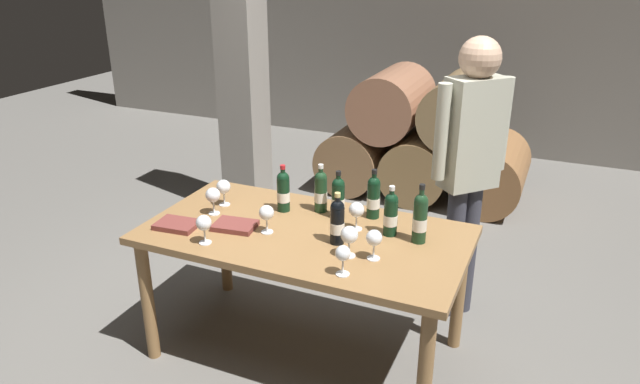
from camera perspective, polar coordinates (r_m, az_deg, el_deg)
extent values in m
plane|color=#66635E|center=(3.49, -1.36, -15.15)|extent=(14.00, 14.00, 0.00)
cube|color=gray|center=(6.84, 14.06, 15.71)|extent=(10.00, 0.24, 2.80)
cylinder|color=olive|center=(5.71, 3.85, 3.73)|extent=(0.60, 0.90, 0.60)
cylinder|color=olive|center=(5.54, 9.98, 2.85)|extent=(0.60, 0.90, 0.60)
cylinder|color=brown|center=(5.44, 16.41, 1.89)|extent=(0.60, 0.90, 0.60)
cylinder|color=#946348|center=(5.46, 7.14, 8.71)|extent=(0.60, 0.90, 0.60)
cylinder|color=olive|center=(5.33, 13.69, 7.89)|extent=(0.60, 0.90, 0.60)
cube|color=gray|center=(4.86, -7.65, 12.46)|extent=(0.32, 0.32, 2.60)
cube|color=olive|center=(3.09, -1.49, -4.21)|extent=(1.70, 0.90, 0.04)
cylinder|color=olive|center=(3.37, -16.49, -10.21)|extent=(0.07, 0.07, 0.72)
cylinder|color=olive|center=(2.78, 10.20, -17.42)|extent=(0.07, 0.07, 0.72)
cylinder|color=olive|center=(3.91, -9.31, -4.76)|extent=(0.07, 0.07, 0.72)
cylinder|color=olive|center=(3.41, 13.44, -9.44)|extent=(0.07, 0.07, 0.72)
cylinder|color=black|center=(3.30, -3.60, -0.28)|extent=(0.07, 0.07, 0.19)
sphere|color=black|center=(3.26, -3.64, 1.37)|extent=(0.07, 0.07, 0.07)
cylinder|color=black|center=(3.25, -3.65, 1.77)|extent=(0.03, 0.03, 0.06)
cylinder|color=#B21E23|center=(3.23, -3.67, 2.45)|extent=(0.03, 0.03, 0.02)
cylinder|color=silver|center=(3.30, -3.59, -0.43)|extent=(0.07, 0.07, 0.06)
cylinder|color=#19381E|center=(2.97, 9.72, -2.91)|extent=(0.07, 0.07, 0.22)
sphere|color=#19381E|center=(2.93, 9.87, -0.87)|extent=(0.07, 0.07, 0.07)
cylinder|color=#19381E|center=(2.91, 9.90, -0.35)|extent=(0.03, 0.03, 0.07)
cylinder|color=black|center=(2.90, 9.97, 0.50)|extent=(0.03, 0.03, 0.03)
cylinder|color=silver|center=(2.98, 9.71, -3.10)|extent=(0.07, 0.07, 0.07)
cylinder|color=black|center=(3.03, 6.91, -2.53)|extent=(0.07, 0.07, 0.19)
sphere|color=black|center=(2.99, 7.00, -0.77)|extent=(0.07, 0.07, 0.07)
cylinder|color=black|center=(2.98, 7.02, -0.35)|extent=(0.03, 0.03, 0.06)
cylinder|color=silver|center=(2.97, 7.06, 0.37)|extent=(0.03, 0.03, 0.02)
cylinder|color=silver|center=(3.03, 6.90, -2.69)|extent=(0.07, 0.07, 0.06)
cylinder|color=black|center=(3.22, 5.24, -0.86)|extent=(0.07, 0.07, 0.20)
sphere|color=black|center=(3.18, 5.30, 0.87)|extent=(0.07, 0.07, 0.07)
cylinder|color=black|center=(3.17, 5.32, 1.29)|extent=(0.03, 0.03, 0.06)
cylinder|color=black|center=(3.15, 5.34, 2.00)|extent=(0.03, 0.03, 0.02)
cylinder|color=silver|center=(3.22, 5.23, -1.03)|extent=(0.07, 0.07, 0.06)
cylinder|color=black|center=(2.92, 1.69, -3.31)|extent=(0.07, 0.07, 0.19)
sphere|color=black|center=(2.88, 1.72, -1.48)|extent=(0.07, 0.07, 0.07)
cylinder|color=black|center=(2.87, 1.72, -1.04)|extent=(0.03, 0.03, 0.06)
cylinder|color=tan|center=(2.86, 1.73, -0.28)|extent=(0.03, 0.03, 0.02)
cylinder|color=silver|center=(2.93, 1.69, -3.48)|extent=(0.07, 0.07, 0.06)
cylinder|color=#19381E|center=(3.28, 0.08, -0.29)|extent=(0.07, 0.07, 0.20)
sphere|color=#19381E|center=(3.24, 0.08, 1.41)|extent=(0.07, 0.07, 0.07)
cylinder|color=#19381E|center=(3.23, 0.08, 1.82)|extent=(0.03, 0.03, 0.06)
cylinder|color=silver|center=(3.22, 0.08, 2.52)|extent=(0.03, 0.03, 0.02)
cylinder|color=silver|center=(3.28, 0.08, -0.45)|extent=(0.07, 0.07, 0.06)
cylinder|color=black|center=(3.20, 1.78, -0.93)|extent=(0.07, 0.07, 0.19)
sphere|color=black|center=(3.17, 1.80, 0.76)|extent=(0.07, 0.07, 0.07)
cylinder|color=black|center=(3.16, 1.81, 1.17)|extent=(0.03, 0.03, 0.06)
cylinder|color=black|center=(3.14, 1.82, 1.86)|extent=(0.03, 0.03, 0.02)
cylinder|color=silver|center=(3.21, 1.78, -1.08)|extent=(0.07, 0.07, 0.06)
cylinder|color=white|center=(3.11, 3.55, -3.62)|extent=(0.06, 0.06, 0.00)
cylinder|color=white|center=(3.09, 3.57, -2.96)|extent=(0.01, 0.01, 0.07)
sphere|color=white|center=(3.06, 3.60, -1.73)|extent=(0.08, 0.08, 0.08)
cylinder|color=white|center=(3.33, -10.33, -2.09)|extent=(0.06, 0.06, 0.00)
cylinder|color=white|center=(3.32, -10.38, -1.46)|extent=(0.01, 0.01, 0.07)
sphere|color=white|center=(3.29, -10.47, -0.30)|extent=(0.08, 0.08, 0.08)
cylinder|color=white|center=(3.02, -11.15, -4.88)|extent=(0.06, 0.06, 0.00)
cylinder|color=white|center=(3.00, -11.20, -4.20)|extent=(0.01, 0.01, 0.07)
sphere|color=white|center=(2.97, -11.30, -2.97)|extent=(0.08, 0.08, 0.08)
cylinder|color=white|center=(2.83, 5.24, -6.47)|extent=(0.06, 0.06, 0.00)
cylinder|color=white|center=(2.81, 5.26, -5.76)|extent=(0.01, 0.01, 0.07)
sphere|color=white|center=(2.78, 5.32, -4.47)|extent=(0.08, 0.08, 0.08)
cylinder|color=white|center=(3.44, -9.30, -1.21)|extent=(0.06, 0.06, 0.00)
cylinder|color=white|center=(3.43, -9.35, -0.60)|extent=(0.01, 0.01, 0.07)
sphere|color=white|center=(3.40, -9.42, 0.52)|extent=(0.08, 0.08, 0.08)
cylinder|color=white|center=(3.08, -5.19, -3.91)|extent=(0.06, 0.06, 0.00)
cylinder|color=white|center=(3.07, -5.21, -3.24)|extent=(0.01, 0.01, 0.07)
sphere|color=white|center=(3.04, -5.26, -2.02)|extent=(0.08, 0.08, 0.08)
cylinder|color=white|center=(2.84, 2.84, -6.24)|extent=(0.06, 0.06, 0.00)
cylinder|color=white|center=(2.82, 2.86, -5.53)|extent=(0.01, 0.01, 0.07)
sphere|color=white|center=(2.79, 2.89, -4.19)|extent=(0.09, 0.09, 0.09)
cylinder|color=white|center=(2.69, 2.22, -8.01)|extent=(0.06, 0.06, 0.00)
cylinder|color=white|center=(2.67, 2.24, -7.27)|extent=(0.01, 0.01, 0.07)
sphere|color=white|center=(2.64, 2.26, -5.99)|extent=(0.07, 0.07, 0.07)
cube|color=brown|center=(3.15, -8.31, -3.26)|extent=(0.24, 0.19, 0.03)
cube|color=brown|center=(3.22, -13.79, -3.12)|extent=(0.23, 0.18, 0.03)
cylinder|color=#383842|center=(3.73, 14.22, -5.42)|extent=(0.11, 0.11, 0.85)
cylinder|color=#383842|center=(3.67, 12.84, -5.78)|extent=(0.11, 0.11, 0.85)
cube|color=#B2B29E|center=(3.42, 14.66, 5.54)|extent=(0.35, 0.36, 0.64)
cylinder|color=#B2B29E|center=(3.54, 17.43, 6.35)|extent=(0.08, 0.08, 0.54)
cylinder|color=#B2B29E|center=(3.29, 11.79, 5.73)|extent=(0.08, 0.08, 0.54)
sphere|color=tan|center=(3.33, 15.39, 12.55)|extent=(0.23, 0.23, 0.23)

